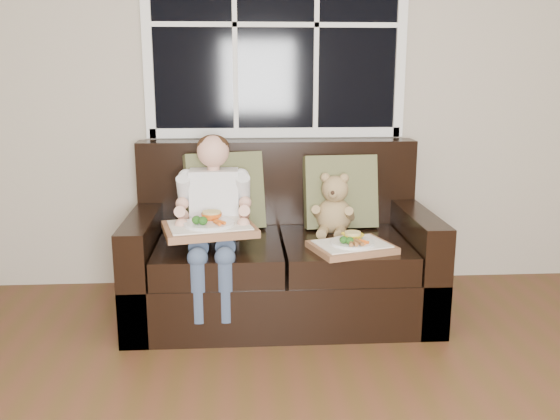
{
  "coord_description": "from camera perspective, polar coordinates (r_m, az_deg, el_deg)",
  "views": [
    {
      "loc": [
        -0.54,
        -1.29,
        1.38
      ],
      "look_at": [
        -0.35,
        1.85,
        0.64
      ],
      "focal_mm": 38.0,
      "sensor_mm": 36.0,
      "label": 1
    }
  ],
  "objects": [
    {
      "name": "pillow_right",
      "position": [
        3.58,
        5.82,
        1.75
      ],
      "size": [
        0.45,
        0.22,
        0.45
      ],
      "rotation": [
        -0.21,
        0.0,
        0.06
      ],
      "color": "brown",
      "rests_on": "loveseat"
    },
    {
      "name": "loveseat",
      "position": [
        3.48,
        0.04,
        -4.61
      ],
      "size": [
        1.7,
        0.92,
        0.96
      ],
      "color": "black",
      "rests_on": "ground"
    },
    {
      "name": "tray_right",
      "position": [
        3.15,
        6.93,
        -3.4
      ],
      "size": [
        0.48,
        0.42,
        0.09
      ],
      "rotation": [
        0.0,
        0.0,
        0.3
      ],
      "color": "#8B5F3E",
      "rests_on": "loveseat"
    },
    {
      "name": "pillow_left",
      "position": [
        3.53,
        -5.35,
        1.78
      ],
      "size": [
        0.49,
        0.31,
        0.47
      ],
      "rotation": [
        -0.21,
        0.0,
        0.24
      ],
      "color": "brown",
      "rests_on": "loveseat"
    },
    {
      "name": "teddy_bear",
      "position": [
        3.47,
        5.27,
        0.18
      ],
      "size": [
        0.25,
        0.3,
        0.37
      ],
      "rotation": [
        0.0,
        0.0,
        -0.27
      ],
      "color": "#987750",
      "rests_on": "loveseat"
    },
    {
      "name": "window_back",
      "position": [
        3.78,
        -0.42,
        17.4
      ],
      "size": [
        1.62,
        0.04,
        1.37
      ],
      "color": "black",
      "rests_on": "room_walls"
    },
    {
      "name": "child",
      "position": [
        3.27,
        -6.41,
        0.35
      ],
      "size": [
        0.4,
        0.6,
        0.9
      ],
      "color": "white",
      "rests_on": "loveseat"
    },
    {
      "name": "tray_left",
      "position": [
        3.13,
        -6.82,
        -1.63
      ],
      "size": [
        0.53,
        0.45,
        0.11
      ],
      "rotation": [
        0.0,
        0.0,
        0.22
      ],
      "color": "#8B5F3E",
      "rests_on": "child"
    }
  ]
}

